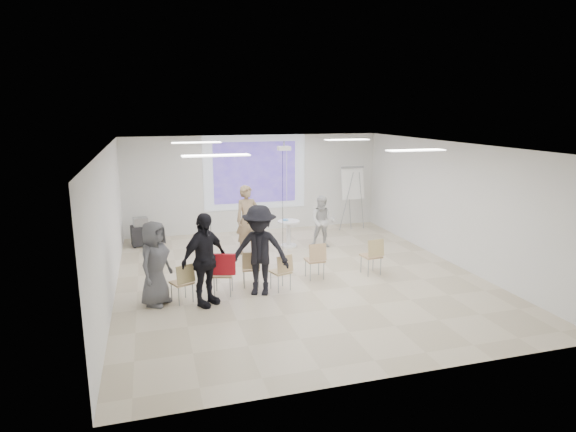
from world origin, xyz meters
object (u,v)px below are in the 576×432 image
object	(u,v)px
audience_outer	(155,258)
pedestal_table	(289,232)
player_right	(323,219)
chair_center	(282,269)
audience_mid	(259,245)
chair_left_inner	(251,266)
av_cart	(141,233)
chair_far_left	(183,280)
flipchart_easel	(353,183)
chair_left_mid	(222,272)
chair_right_inner	(316,258)
player_left	(247,215)
chair_right_far	(373,254)
audience_left	(204,253)
laptop	(251,267)

from	to	relation	value
audience_outer	pedestal_table	bearing A→B (deg)	-14.39
player_right	chair_center	size ratio (longest dim) A/B	2.01
chair_center	audience_outer	xyz separation A→B (m)	(-2.57, -0.01, 0.47)
audience_mid	audience_outer	world-z (taller)	audience_mid
chair_left_inner	audience_mid	world-z (taller)	audience_mid
av_cart	player_right	bearing A→B (deg)	-25.45
chair_center	audience_outer	size ratio (longest dim) A/B	0.42
player_right	chair_far_left	bearing A→B (deg)	-120.41
flipchart_easel	chair_left_mid	bearing A→B (deg)	-140.15
player_right	chair_right_inner	bearing A→B (deg)	-90.41
player_right	chair_left_inner	distance (m)	3.58
pedestal_table	chair_right_inner	world-z (taller)	chair_right_inner
chair_right_inner	av_cart	world-z (taller)	chair_right_inner
pedestal_table	av_cart	distance (m)	4.15
chair_center	player_left	bearing A→B (deg)	75.59
chair_center	chair_right_far	world-z (taller)	chair_right_far
audience_mid	audience_outer	distance (m)	2.08
chair_right_inner	chair_center	bearing A→B (deg)	-153.97
audience_left	audience_mid	bearing A→B (deg)	-23.99
player_right	chair_right_far	size ratio (longest dim) A/B	1.85
pedestal_table	audience_left	world-z (taller)	audience_left
pedestal_table	audience_left	distance (m)	4.47
pedestal_table	flipchart_easel	bearing A→B (deg)	27.44
chair_left_inner	laptop	bearing A→B (deg)	91.93
laptop	audience_mid	world-z (taller)	audience_mid
pedestal_table	chair_left_inner	xyz separation A→B (m)	(-1.66, -2.80, 0.05)
chair_far_left	laptop	world-z (taller)	chair_far_left
laptop	audience_outer	bearing A→B (deg)	22.45
pedestal_table	laptop	distance (m)	3.17
av_cart	chair_center	bearing A→B (deg)	-64.69
pedestal_table	chair_far_left	bearing A→B (deg)	-133.50
audience_left	av_cart	world-z (taller)	audience_left
player_right	chair_left_mid	world-z (taller)	player_right
audience_outer	laptop	bearing A→B (deg)	-41.94
player_left	chair_left_mid	size ratio (longest dim) A/B	2.39
audience_left	player_right	bearing A→B (deg)	4.91
chair_left_mid	audience_left	world-z (taller)	audience_left
pedestal_table	av_cart	world-z (taller)	av_cart
chair_left_inner	player_left	bearing A→B (deg)	88.72
pedestal_table	chair_left_mid	bearing A→B (deg)	-126.68
chair_left_mid	chair_center	xyz separation A→B (m)	(1.25, -0.08, -0.04)
player_right	audience_mid	bearing A→B (deg)	-106.98
flipchart_easel	audience_mid	bearing A→B (deg)	-134.42
chair_far_left	audience_mid	bearing A→B (deg)	-22.56
laptop	player_left	bearing A→B (deg)	-91.40
chair_far_left	chair_left_inner	world-z (taller)	chair_far_left
chair_left_mid	chair_left_inner	bearing A→B (deg)	41.78
chair_far_left	chair_right_far	world-z (taller)	chair_right_far
chair_right_far	laptop	bearing A→B (deg)	172.10
player_left	audience_left	xyz separation A→B (m)	(-1.50, -3.19, 0.02)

